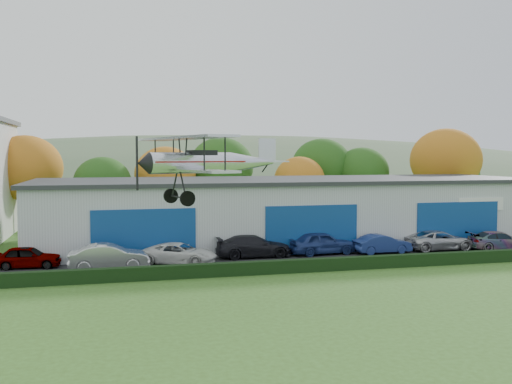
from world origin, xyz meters
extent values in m
plane|color=#375C1D|center=(0.00, 0.00, 0.00)|extent=(300.00, 300.00, 0.00)
cube|color=black|center=(3.00, 21.00, 0.03)|extent=(48.00, 9.00, 0.05)
cube|color=black|center=(3.00, 16.20, 0.40)|extent=(46.00, 0.60, 0.80)
cube|color=#B2B7BC|center=(5.00, 28.00, 2.50)|extent=(40.00, 12.00, 5.00)
cube|color=#2D3033|center=(5.00, 28.00, 5.15)|extent=(40.60, 12.60, 0.30)
cube|color=navy|center=(-7.00, 21.95, 1.80)|extent=(7.00, 0.12, 3.60)
cube|color=navy|center=(5.00, 21.95, 1.80)|extent=(7.00, 0.12, 3.60)
cube|color=navy|center=(17.00, 21.95, 1.80)|extent=(7.00, 0.12, 3.60)
cylinder|color=#3D2614|center=(-17.00, 40.00, 1.57)|extent=(0.36, 0.36, 3.15)
ellipsoid|color=#A26814|center=(-17.00, 40.00, 6.03)|extent=(6.84, 6.84, 6.16)
cylinder|color=#3D2614|center=(-10.00, 38.00, 1.22)|extent=(0.36, 0.36, 2.45)
ellipsoid|color=#1E4C14|center=(-10.00, 38.00, 4.69)|extent=(5.32, 5.32, 4.79)
cylinder|color=#3D2614|center=(-4.00, 40.00, 1.40)|extent=(0.36, 0.36, 2.80)
ellipsoid|color=#A26814|center=(-4.00, 40.00, 5.36)|extent=(6.08, 6.08, 5.47)
cylinder|color=#3D2614|center=(2.00, 42.00, 1.57)|extent=(0.36, 0.36, 3.15)
ellipsoid|color=#1E4C14|center=(2.00, 42.00, 6.03)|extent=(6.84, 6.84, 6.16)
cylinder|color=#3D2614|center=(10.00, 40.00, 1.22)|extent=(0.36, 0.36, 2.45)
ellipsoid|color=#A26814|center=(10.00, 40.00, 4.69)|extent=(5.32, 5.32, 4.79)
cylinder|color=#3D2614|center=(18.00, 42.00, 1.40)|extent=(0.36, 0.36, 2.80)
ellipsoid|color=#1E4C14|center=(18.00, 42.00, 5.36)|extent=(6.08, 6.08, 5.47)
cylinder|color=#3D2614|center=(26.00, 38.00, 1.75)|extent=(0.36, 0.36, 3.50)
ellipsoid|color=#A26814|center=(26.00, 38.00, 6.70)|extent=(7.60, 7.60, 6.84)
cylinder|color=#3D2614|center=(30.00, 42.00, 1.22)|extent=(0.36, 0.36, 2.45)
ellipsoid|color=#1E4C14|center=(30.00, 42.00, 4.69)|extent=(5.32, 5.32, 4.79)
cylinder|color=#3D2614|center=(14.00, 44.00, 1.57)|extent=(0.36, 0.36, 3.15)
ellipsoid|color=#1E4C14|center=(14.00, 44.00, 6.03)|extent=(6.84, 6.84, 6.16)
ellipsoid|color=#4C6642|center=(20.00, 140.00, -15.40)|extent=(320.00, 196.00, 56.00)
ellipsoid|color=#4C6642|center=(90.00, 140.00, -9.90)|extent=(240.00, 126.00, 36.00)
imported|color=gray|center=(-14.37, 21.46, 0.75)|extent=(4.23, 1.99, 1.40)
imported|color=silver|center=(-9.29, 19.57, 0.87)|extent=(4.98, 1.79, 1.63)
imported|color=silver|center=(-4.81, 20.44, 0.74)|extent=(5.48, 4.12, 1.38)
imported|color=black|center=(0.55, 21.70, 0.83)|extent=(5.40, 2.20, 1.57)
imported|color=navy|center=(5.66, 21.67, 0.88)|extent=(5.02, 2.34, 1.66)
imported|color=navy|center=(10.08, 20.90, 0.75)|extent=(4.28, 1.64, 1.39)
imported|color=silver|center=(15.03, 21.31, 0.78)|extent=(5.27, 2.45, 1.46)
imported|color=gray|center=(19.54, 20.33, 0.74)|extent=(4.94, 2.48, 1.38)
cylinder|color=silver|center=(-5.33, 9.82, 6.89)|extent=(4.30, 2.17, 0.99)
cone|color=silver|center=(-2.16, 10.78, 6.89)|extent=(2.61, 1.66, 0.99)
cone|color=black|center=(-7.60, 9.13, 6.89)|extent=(0.82, 1.11, 0.99)
cube|color=#9E180F|center=(-5.01, 9.91, 6.94)|extent=(4.73, 2.32, 0.07)
cube|color=black|center=(-4.80, 9.98, 7.35)|extent=(1.46, 1.02, 0.28)
cube|color=silver|center=(-5.54, 9.75, 6.56)|extent=(3.63, 8.01, 0.11)
cube|color=silver|center=(-5.75, 9.69, 8.05)|extent=(3.86, 8.46, 0.11)
cylinder|color=black|center=(-5.19, 6.86, 7.31)|extent=(0.08, 0.08, 1.44)
cylinder|color=black|center=(-4.24, 7.15, 7.31)|extent=(0.08, 0.08, 1.44)
cylinder|color=black|center=(-6.85, 12.36, 7.31)|extent=(0.08, 0.08, 1.44)
cylinder|color=black|center=(-5.90, 12.64, 7.31)|extent=(0.08, 0.08, 1.44)
cylinder|color=black|center=(-5.64, 9.32, 7.66)|extent=(0.13, 0.25, 0.82)
cylinder|color=black|center=(-5.87, 10.06, 7.66)|extent=(0.13, 0.25, 0.82)
cylinder|color=black|center=(-5.83, 9.18, 5.95)|extent=(0.30, 0.76, 1.35)
cylinder|color=black|center=(-6.10, 10.07, 5.95)|extent=(0.30, 0.76, 1.35)
cylinder|color=black|center=(-5.97, 9.62, 5.29)|extent=(0.68, 2.03, 0.08)
cylinder|color=black|center=(-5.68, 8.67, 5.29)|extent=(0.72, 0.35, 0.71)
cylinder|color=black|center=(-6.25, 10.58, 5.29)|extent=(0.72, 0.35, 0.71)
cylinder|color=black|center=(-1.42, 11.00, 6.61)|extent=(0.41, 0.18, 0.47)
cube|color=silver|center=(-1.42, 11.00, 6.94)|extent=(1.78, 3.03, 0.07)
cube|color=silver|center=(-1.32, 11.03, 7.49)|extent=(0.97, 0.35, 1.21)
cube|color=black|center=(-7.89, 9.04, 6.89)|extent=(0.10, 0.15, 2.43)
camera|label=1|loc=(-8.85, -16.99, 7.27)|focal=39.96mm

